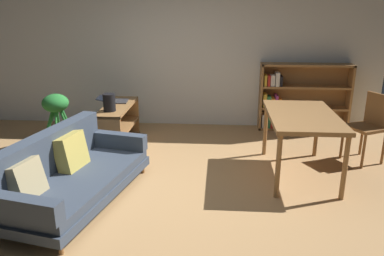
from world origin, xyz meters
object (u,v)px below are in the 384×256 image
(open_laptop, at_px, (114,100))
(media_console, at_px, (119,126))
(fabric_couch, at_px, (68,173))
(bookshelf, at_px, (298,97))
(desk_speaker, at_px, (109,102))
(dining_table, at_px, (302,120))
(dining_chair_near, at_px, (369,123))
(potted_floor_plant, at_px, (57,117))

(open_laptop, bearing_deg, media_console, -65.52)
(fabric_couch, bearing_deg, bookshelf, 43.33)
(desk_speaker, bearing_deg, dining_table, -12.40)
(fabric_couch, bearing_deg, dining_table, 18.38)
(dining_table, relative_size, dining_chair_near, 1.49)
(desk_speaker, relative_size, dining_table, 0.18)
(fabric_couch, distance_m, dining_chair_near, 3.87)
(open_laptop, relative_size, dining_chair_near, 0.52)
(open_laptop, distance_m, dining_chair_near, 3.65)
(fabric_couch, distance_m, open_laptop, 1.98)
(media_console, height_order, desk_speaker, desk_speaker)
(fabric_couch, relative_size, potted_floor_plant, 2.54)
(open_laptop, relative_size, desk_speaker, 1.96)
(bookshelf, bearing_deg, open_laptop, -164.72)
(dining_table, distance_m, dining_chair_near, 1.14)
(media_console, xyz_separation_m, dining_table, (2.51, -0.86, 0.40))
(potted_floor_plant, xyz_separation_m, bookshelf, (3.72, 1.10, 0.11))
(dining_chair_near, bearing_deg, fabric_couch, -159.01)
(media_console, bearing_deg, dining_table, -19.04)
(fabric_couch, relative_size, media_console, 1.72)
(open_laptop, distance_m, potted_floor_plant, 0.88)
(potted_floor_plant, distance_m, dining_chair_near, 4.42)
(fabric_couch, height_order, desk_speaker, desk_speaker)
(desk_speaker, relative_size, dining_chair_near, 0.27)
(dining_table, bearing_deg, fabric_couch, -161.62)
(dining_table, xyz_separation_m, bookshelf, (0.31, 1.89, -0.16))
(desk_speaker, bearing_deg, fabric_couch, -93.10)
(dining_table, height_order, dining_chair_near, dining_chair_near)
(dining_chair_near, bearing_deg, dining_table, -152.61)
(media_console, distance_m, dining_table, 2.68)
(dining_table, xyz_separation_m, dining_chair_near, (1.00, 0.52, -0.17))
(potted_floor_plant, xyz_separation_m, dining_chair_near, (4.41, -0.27, 0.09))
(fabric_couch, height_order, dining_table, dining_table)
(potted_floor_plant, bearing_deg, dining_table, -13.03)
(bookshelf, bearing_deg, desk_speaker, -154.90)
(media_console, bearing_deg, desk_speaker, -94.72)
(fabric_couch, relative_size, bookshelf, 1.37)
(open_laptop, distance_m, dining_table, 2.83)
(open_laptop, distance_m, desk_speaker, 0.55)
(media_console, relative_size, dining_table, 0.86)
(open_laptop, xyz_separation_m, dining_chair_near, (3.61, -0.57, -0.11))
(desk_speaker, xyz_separation_m, bookshelf, (2.85, 1.33, -0.19))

